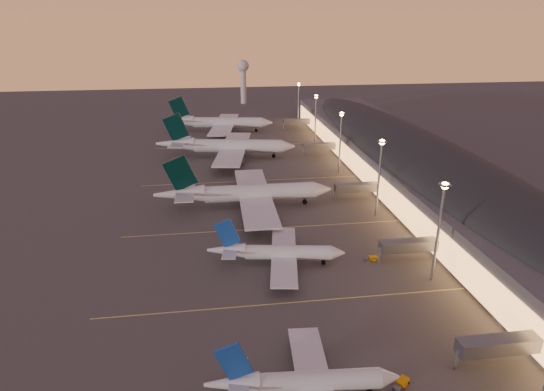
{
  "coord_description": "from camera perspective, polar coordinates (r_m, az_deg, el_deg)",
  "views": [
    {
      "loc": [
        -17.08,
        -91.73,
        60.81
      ],
      "look_at": [
        2.0,
        45.0,
        7.0
      ],
      "focal_mm": 30.0,
      "sensor_mm": 36.0,
      "label": 1
    }
  ],
  "objects": [
    {
      "name": "airliner_wide_mid",
      "position": [
        214.33,
        -5.85,
        6.19
      ],
      "size": [
        65.1,
        60.05,
        20.88
      ],
      "rotation": [
        0.0,
        0.0,
        -0.17
      ],
      "color": "silver",
      "rests_on": "ground"
    },
    {
      "name": "baggage_tug_b",
      "position": [
        90.01,
        15.9,
        -21.78
      ],
      "size": [
        3.77,
        3.47,
        1.11
      ],
      "rotation": [
        0.0,
        0.0,
        0.69
      ],
      "color": "orange",
      "rests_on": "ground"
    },
    {
      "name": "airliner_narrow_north",
      "position": [
        120.55,
        0.51,
        -7.17
      ],
      "size": [
        36.44,
        32.88,
        13.02
      ],
      "rotation": [
        0.0,
        0.0,
        -0.16
      ],
      "color": "silver",
      "rests_on": "ground"
    },
    {
      "name": "baggage_tug_c",
      "position": [
        126.51,
        12.39,
        -7.73
      ],
      "size": [
        3.66,
        1.75,
        1.07
      ],
      "rotation": [
        0.0,
        0.0,
        0.05
      ],
      "color": "orange",
      "rests_on": "ground"
    },
    {
      "name": "radar_tower",
      "position": [
        354.92,
        -3.64,
        14.96
      ],
      "size": [
        9.0,
        9.0,
        32.5
      ],
      "color": "silver",
      "rests_on": "ground"
    },
    {
      "name": "airliner_narrow_south",
      "position": [
        83.77,
        3.95,
        -22.31
      ],
      "size": [
        33.6,
        30.07,
        12.0
      ],
      "rotation": [
        0.0,
        0.0,
        -0.07
      ],
      "color": "silver",
      "rests_on": "ground"
    },
    {
      "name": "ground",
      "position": [
        111.38,
        2.23,
        -11.82
      ],
      "size": [
        700.0,
        700.0,
        0.0
      ],
      "primitive_type": "plane",
      "color": "#403D3B"
    },
    {
      "name": "airliner_wide_near",
      "position": [
        155.84,
        -3.44,
        0.28
      ],
      "size": [
        60.73,
        55.09,
        19.49
      ],
      "rotation": [
        0.0,
        0.0,
        -0.01
      ],
      "color": "silver",
      "rests_on": "ground"
    },
    {
      "name": "terminal_building",
      "position": [
        189.46,
        17.08,
        4.4
      ],
      "size": [
        56.35,
        255.0,
        17.46
      ],
      "color": "#4C4C51",
      "rests_on": "ground"
    },
    {
      "name": "airliner_wide_far",
      "position": [
        265.84,
        -6.78,
        9.07
      ],
      "size": [
        62.98,
        58.03,
        20.19
      ],
      "rotation": [
        0.0,
        0.0,
        -0.16
      ],
      "color": "silver",
      "rests_on": "ground"
    },
    {
      "name": "lane_markings",
      "position": [
        146.09,
        -0.51,
        -3.3
      ],
      "size": [
        90.0,
        180.36,
        0.0
      ],
      "color": "#D8C659",
      "rests_on": "ground"
    },
    {
      "name": "light_masts",
      "position": [
        171.04,
        10.48,
        6.29
      ],
      "size": [
        2.2,
        217.2,
        25.9
      ],
      "color": "gray",
      "rests_on": "ground"
    }
  ]
}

